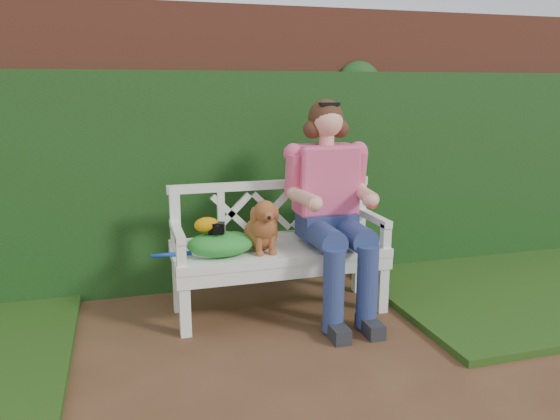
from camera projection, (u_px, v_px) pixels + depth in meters
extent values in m
plane|color=#4C301D|center=(280.00, 389.00, 2.93)|extent=(60.00, 60.00, 0.00)
cube|color=brown|center=(215.00, 147.00, 4.46)|extent=(10.00, 0.30, 2.20)
cube|color=#224C18|center=(220.00, 182.00, 4.31)|extent=(10.00, 0.18, 1.70)
cube|color=#1A3C0C|center=(533.00, 284.00, 4.42)|extent=(2.60, 2.00, 0.05)
cube|color=black|center=(217.00, 228.00, 3.63)|extent=(0.12, 0.10, 0.07)
ellipsoid|color=#C17D06|center=(207.00, 225.00, 3.63)|extent=(0.20, 0.17, 0.10)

